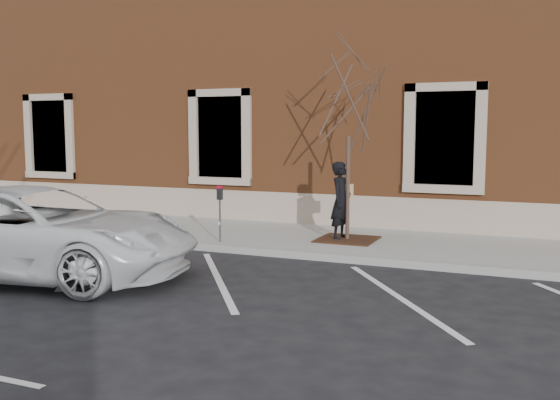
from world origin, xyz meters
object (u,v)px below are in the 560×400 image
at_px(white_truck, 35,232).
at_px(man, 341,201).
at_px(parking_meter, 220,203).
at_px(sapling, 349,107).

bearing_deg(white_truck, man, -49.65).
distance_m(man, parking_meter, 2.70).
xyz_separation_m(parking_meter, white_truck, (-1.78, -3.57, -0.21)).
relative_size(man, white_truck, 0.30).
distance_m(sapling, white_truck, 6.90).
relative_size(parking_meter, white_truck, 0.21).
height_order(parking_meter, sapling, sapling).
bearing_deg(parking_meter, white_truck, -112.55).
relative_size(parking_meter, sapling, 0.29).
relative_size(man, parking_meter, 1.41).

